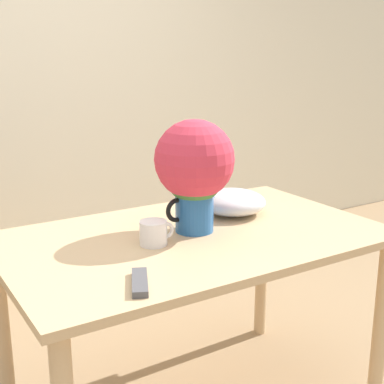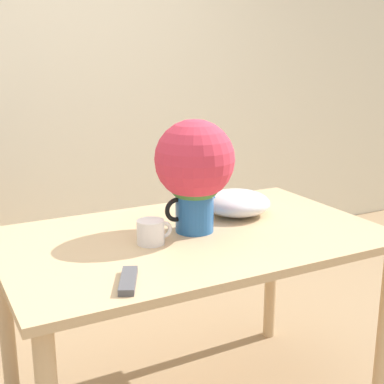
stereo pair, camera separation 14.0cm
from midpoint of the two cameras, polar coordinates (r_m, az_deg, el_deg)
wall_back at (r=3.49m, az=-19.80°, el=11.65°), size 8.00×0.05×2.60m
table at (r=2.04m, az=-1.79°, el=-7.27°), size 1.41×0.86×0.78m
flower_vase at (r=1.97m, az=-1.78°, el=2.56°), size 0.30×0.30×0.42m
coffee_mug at (r=1.89m, az=-6.19°, el=-4.38°), size 0.13×0.10×0.09m
white_bowl at (r=2.24m, az=2.56°, el=-1.07°), size 0.28×0.28×0.10m
remote_control at (r=1.59m, az=-8.15°, el=-9.54°), size 0.12×0.18×0.02m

